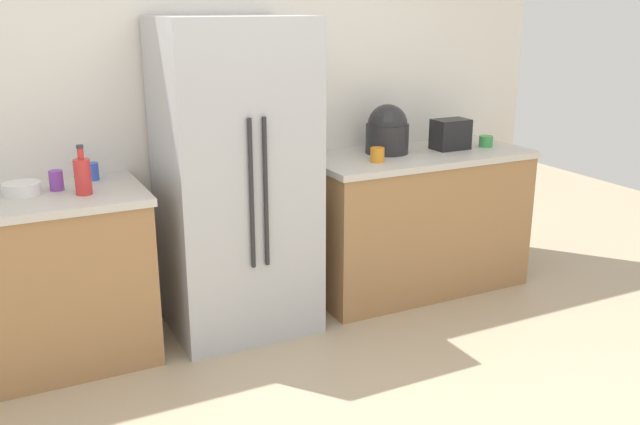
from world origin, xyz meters
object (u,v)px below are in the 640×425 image
toaster (450,134)px  bottle_a (83,176)px  cup_b (56,180)px  refrigerator (236,179)px  cup_a (377,155)px  cup_d (486,141)px  bowl_a (22,189)px  cup_c (92,171)px  rice_cooker (387,131)px

toaster → bottle_a: bottle_a is taller
bottle_a → cup_b: bearing=127.3°
refrigerator → cup_b: size_ratio=17.36×
toaster → cup_a: 0.64m
cup_d → refrigerator: bearing=179.6°
cup_d → bowl_a: 2.88m
bowl_a → cup_a: bearing=-4.4°
bottle_a → cup_a: bearing=-0.7°
cup_c → cup_b: bearing=-144.4°
toaster → cup_d: (0.26, -0.04, -0.06)m
cup_c → bowl_a: (-0.37, -0.16, -0.02)m
toaster → cup_a: bearing=-169.6°
refrigerator → cup_d: 1.77m
cup_b → rice_cooker: bearing=0.8°
bottle_a → cup_d: bearing=1.1°
cup_a → cup_c: bearing=169.2°
refrigerator → rice_cooker: (1.07, 0.11, 0.17)m
cup_b → cup_d: bearing=-2.0°
bowl_a → cup_d: bearing=-1.6°
toaster → bowl_a: bearing=179.2°
rice_cooker → bottle_a: rice_cooker is taller
bottle_a → bowl_a: bearing=154.8°
bottle_a → cup_c: bottle_a is taller
rice_cooker → bottle_a: size_ratio=1.24×
rice_cooker → cup_b: size_ratio=3.05×
cup_c → cup_d: cup_c is taller
rice_cooker → cup_b: 2.02m
bottle_a → toaster: bearing=2.3°
toaster → cup_d: toaster is taller
refrigerator → rice_cooker: 1.09m
cup_c → bowl_a: 0.40m
bottle_a → cup_a: bottle_a is taller
rice_cooker → cup_a: rice_cooker is taller
refrigerator → rice_cooker: bearing=5.8°
cup_b → bowl_a: 0.17m
rice_cooker → cup_d: 0.72m
refrigerator → bottle_a: 0.84m
toaster → bottle_a: (-2.34, -0.09, -0.00)m
cup_b → cup_a: bearing=-5.3°
refrigerator → cup_c: 0.78m
refrigerator → toaster: refrigerator is taller
toaster → bottle_a: 2.34m
rice_cooker → bowl_a: rice_cooker is taller
toaster → cup_b: bearing=178.8°
refrigerator → toaster: bearing=1.1°
cup_a → cup_c: (-1.62, 0.31, 0.00)m
rice_cooker → refrigerator: bearing=-174.2°
cup_a → cup_d: size_ratio=0.95×
refrigerator → cup_d: bearing=-0.4°
refrigerator → bowl_a: (-1.11, 0.07, 0.06)m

